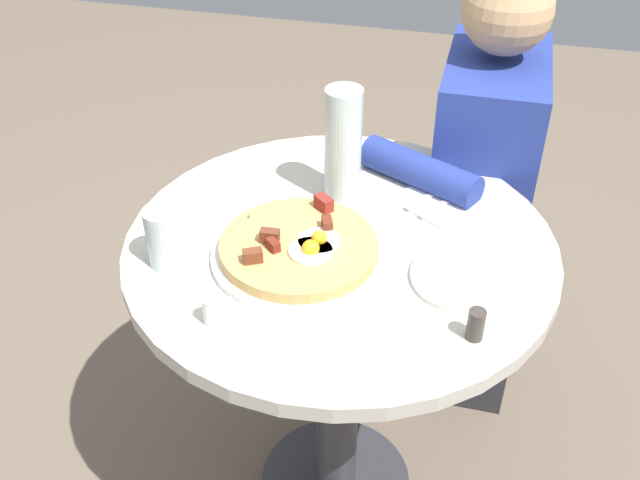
{
  "coord_description": "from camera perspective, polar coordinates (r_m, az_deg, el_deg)",
  "views": [
    {
      "loc": [
        -1.07,
        -0.23,
        1.57
      ],
      "look_at": [
        -0.03,
        0.03,
        0.77
      ],
      "focal_mm": 41.55,
      "sensor_mm": 36.0,
      "label": 1
    }
  ],
  "objects": [
    {
      "name": "napkin",
      "position": [
        1.5,
        9.49,
        3.24
      ],
      "size": [
        0.22,
        0.21,
        0.0
      ],
      "primitive_type": "cube",
      "rotation": [
        0.0,
        0.0,
        2.54
      ],
      "color": "white",
      "rests_on": "dining_table"
    },
    {
      "name": "knife",
      "position": [
        1.49,
        10.03,
        3.1
      ],
      "size": [
        0.16,
        0.11,
        0.0
      ],
      "primitive_type": "cube",
      "rotation": [
        0.0,
        0.0,
        2.54
      ],
      "color": "silver",
      "rests_on": "napkin"
    },
    {
      "name": "water_bottle",
      "position": [
        1.43,
        1.79,
        7.28
      ],
      "size": [
        0.07,
        0.07,
        0.23
      ],
      "primitive_type": "cylinder",
      "color": "silver",
      "rests_on": "dining_table"
    },
    {
      "name": "pepper_shaker",
      "position": [
        1.18,
        11.91,
        -6.39
      ],
      "size": [
        0.03,
        0.03,
        0.05
      ],
      "primitive_type": "cylinder",
      "color": "#3F3833",
      "rests_on": "dining_table"
    },
    {
      "name": "person_seated",
      "position": [
        1.88,
        11.79,
        1.42
      ],
      "size": [
        0.53,
        0.4,
        1.14
      ],
      "color": "#2D2D33",
      "rests_on": "ground_plane"
    },
    {
      "name": "bread_plate",
      "position": [
        1.3,
        11.11,
        -2.86
      ],
      "size": [
        0.19,
        0.19,
        0.01
      ],
      "primitive_type": "cylinder",
      "color": "white",
      "rests_on": "dining_table"
    },
    {
      "name": "dining_table",
      "position": [
        1.48,
        1.46,
        -5.57
      ],
      "size": [
        0.8,
        0.8,
        0.75
      ],
      "color": "beige",
      "rests_on": "ground_plane"
    },
    {
      "name": "breakfast_pizza",
      "position": [
        1.31,
        -1.58,
        -0.5
      ],
      "size": [
        0.28,
        0.28,
        0.05
      ],
      "color": "tan",
      "rests_on": "pizza_plate"
    },
    {
      "name": "fork",
      "position": [
        1.51,
        8.99,
        3.67
      ],
      "size": [
        0.16,
        0.11,
        0.0
      ],
      "primitive_type": "cube",
      "rotation": [
        0.0,
        0.0,
        2.54
      ],
      "color": "silver",
      "rests_on": "napkin"
    },
    {
      "name": "pizza_plate",
      "position": [
        1.32,
        -1.63,
        -1.14
      ],
      "size": [
        0.31,
        0.31,
        0.01
      ],
      "primitive_type": "cylinder",
      "color": "white",
      "rests_on": "dining_table"
    },
    {
      "name": "water_glass",
      "position": [
        1.31,
        -11.81,
        0.25
      ],
      "size": [
        0.07,
        0.07,
        0.11
      ],
      "primitive_type": "cylinder",
      "color": "silver",
      "rests_on": "dining_table"
    },
    {
      "name": "salt_shaker",
      "position": [
        1.2,
        -8.38,
        -5.37
      ],
      "size": [
        0.03,
        0.03,
        0.05
      ],
      "primitive_type": "cylinder",
      "color": "white",
      "rests_on": "dining_table"
    }
  ]
}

